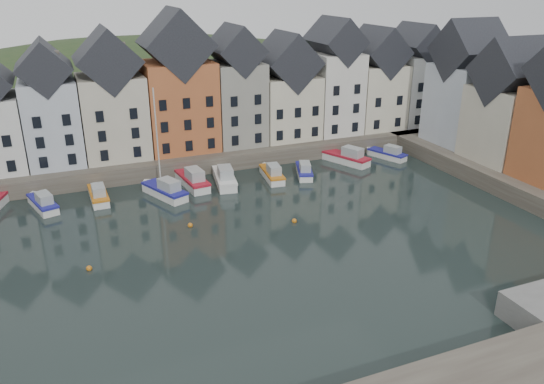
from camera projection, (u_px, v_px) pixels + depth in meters
ground at (256, 255)px, 47.20m from camera, size 260.00×260.00×0.00m
far_quay at (179, 151)px, 72.56m from camera, size 90.00×16.00×2.00m
right_quay at (541, 179)px, 62.42m from camera, size 14.00×54.00×2.00m
hillside at (155, 207)px, 101.97m from camera, size 153.60×70.40×64.00m
far_terrace at (203, 94)px, 69.02m from camera, size 72.37×8.16×17.78m
right_terrace at (512, 104)px, 63.46m from camera, size 8.30×24.25×16.36m
mooring_buoys at (197, 237)px, 50.31m from camera, size 20.50×5.50×0.50m
boat_b at (43, 203)px, 56.46m from camera, size 3.30×5.97×2.19m
boat_c at (99, 195)px, 58.58m from camera, size 1.90×5.80×2.22m
boat_d at (166, 190)px, 59.50m from camera, size 4.37×6.79×12.44m
boat_e at (193, 180)px, 62.56m from camera, size 2.87×7.07×2.64m
boat_f at (225, 178)px, 63.23m from camera, size 3.22×7.14×2.64m
boat_g at (272, 174)px, 64.82m from camera, size 2.56×6.11×2.28m
boat_h at (304, 171)px, 66.04m from camera, size 3.45×5.74×2.11m
boat_i at (347, 158)px, 70.44m from camera, size 4.59×6.98×2.58m
boat_j at (388, 154)px, 72.41m from camera, size 3.64×5.72×2.11m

